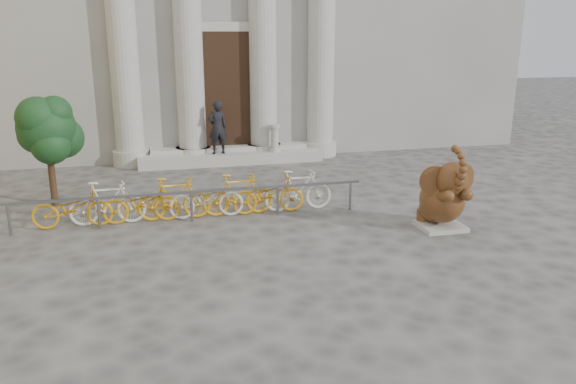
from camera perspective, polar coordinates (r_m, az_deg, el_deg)
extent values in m
plane|color=#474442|center=(10.01, 2.13, -8.51)|extent=(80.00, 80.00, 0.00)
cube|color=black|center=(18.94, -6.22, 10.15)|extent=(2.40, 0.16, 4.00)
cylinder|color=#A8A59E|center=(18.58, -16.49, 14.77)|extent=(0.90, 0.90, 8.00)
cylinder|color=#A8A59E|center=(18.61, -10.12, 15.15)|extent=(0.90, 0.90, 8.00)
cylinder|color=#A8A59E|center=(18.94, -2.60, 15.38)|extent=(0.90, 0.90, 8.00)
cylinder|color=#A8A59E|center=(19.44, 3.40, 15.37)|extent=(0.90, 0.90, 8.00)
cube|color=#A8A59E|center=(18.76, -5.81, 3.55)|extent=(6.00, 1.20, 0.36)
cube|color=#A8A59E|center=(12.79, 15.21, -3.35)|extent=(0.96, 0.86, 0.10)
ellipsoid|color=black|center=(12.87, 14.87, -1.65)|extent=(0.81, 0.77, 0.61)
ellipsoid|color=black|center=(12.63, 15.36, -0.74)|extent=(0.92, 1.15, 0.99)
cylinder|color=black|center=(12.90, 13.55, -2.27)|extent=(0.29, 0.29, 0.25)
cylinder|color=black|center=(13.14, 15.56, -2.09)|extent=(0.29, 0.29, 0.25)
cylinder|color=black|center=(12.16, 15.42, -0.44)|extent=(0.23, 0.57, 0.38)
cylinder|color=black|center=(12.37, 17.12, -0.31)|extent=(0.23, 0.57, 0.38)
ellipsoid|color=black|center=(12.21, 16.31, 1.22)|extent=(0.65, 0.61, 0.76)
cylinder|color=black|center=(12.16, 14.70, 1.10)|extent=(0.63, 0.25, 0.65)
cylinder|color=black|center=(12.47, 17.34, 1.26)|extent=(0.63, 0.24, 0.65)
cone|color=beige|center=(12.03, 16.23, 0.26)|extent=(0.12, 0.23, 0.10)
cone|color=beige|center=(12.14, 17.17, 0.33)|extent=(0.12, 0.23, 0.10)
cube|color=slate|center=(12.76, -9.85, -0.01)|extent=(8.00, 0.06, 0.06)
cylinder|color=slate|center=(13.18, -26.48, -2.55)|extent=(0.06, 0.06, 0.70)
cylinder|color=slate|center=(12.89, -18.67, -2.09)|extent=(0.06, 0.06, 0.70)
cylinder|color=slate|center=(12.85, -9.77, -1.51)|extent=(0.06, 0.06, 0.70)
cylinder|color=slate|center=(13.13, -1.05, -0.91)|extent=(0.06, 0.06, 0.70)
cylinder|color=slate|center=(13.63, 6.35, -0.38)|extent=(0.06, 0.06, 0.70)
imported|color=orange|center=(13.14, -21.08, -1.29)|extent=(1.70, 0.50, 1.00)
imported|color=beige|center=(13.07, -17.91, -1.09)|extent=(1.66, 0.47, 1.00)
imported|color=orange|center=(13.03, -14.70, -0.88)|extent=(1.70, 0.50, 1.00)
imported|color=orange|center=(13.03, -11.49, -0.67)|extent=(1.66, 0.47, 1.00)
imported|color=beige|center=(13.08, -8.29, -0.46)|extent=(1.70, 0.50, 1.00)
imported|color=orange|center=(13.16, -5.13, -0.25)|extent=(1.66, 0.47, 1.00)
imported|color=orange|center=(13.29, -2.01, -0.04)|extent=(1.70, 0.50, 1.00)
imported|color=beige|center=(13.45, 1.04, 0.16)|extent=(1.66, 0.47, 1.00)
cylinder|color=#332114|center=(14.95, -22.87, 1.80)|extent=(0.17, 0.17, 1.66)
sphere|color=black|center=(14.75, -23.32, 5.97)|extent=(1.38, 1.38, 1.38)
sphere|color=black|center=(14.92, -21.88, 5.14)|extent=(1.01, 1.01, 1.01)
sphere|color=black|center=(15.05, -24.16, 5.33)|extent=(0.92, 0.92, 0.92)
sphere|color=black|center=(14.53, -22.97, 4.39)|extent=(0.92, 0.92, 0.92)
sphere|color=black|center=(14.56, -24.09, 6.88)|extent=(1.01, 1.01, 1.01)
sphere|color=black|center=(14.57, -22.64, 7.41)|extent=(0.83, 0.83, 0.83)
imported|color=black|center=(18.31, -7.19, 6.52)|extent=(0.69, 0.52, 1.72)
cylinder|color=#A8A59E|center=(18.67, -1.35, 4.31)|extent=(0.37, 0.37, 0.11)
cylinder|color=#A8A59E|center=(18.60, -1.36, 5.39)|extent=(0.26, 0.26, 0.82)
cylinder|color=#A8A59E|center=(18.53, -1.37, 6.72)|extent=(0.37, 0.37, 0.09)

